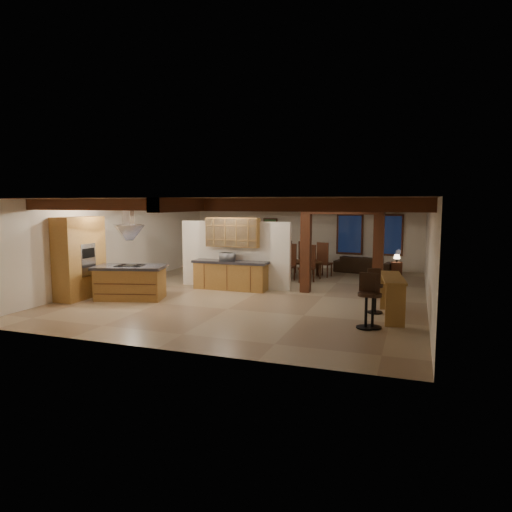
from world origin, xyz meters
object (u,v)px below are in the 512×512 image
at_px(bar_counter, 392,290).
at_px(dining_table, 297,269).
at_px(sofa, 364,264).
at_px(kitchen_island, 130,282).

bearing_deg(bar_counter, dining_table, 125.79).
bearing_deg(sofa, bar_counter, 110.98).
distance_m(kitchen_island, bar_counter, 7.35).
bearing_deg(dining_table, bar_counter, -74.85).
bearing_deg(sofa, kitchen_island, 61.32).
xyz_separation_m(kitchen_island, sofa, (5.88, 7.48, -0.17)).
bearing_deg(kitchen_island, bar_counter, 2.16).
relative_size(kitchen_island, sofa, 0.98).
height_order(dining_table, sofa, sofa).
distance_m(kitchen_island, dining_table, 6.51).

